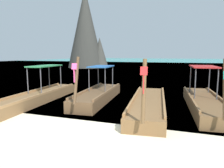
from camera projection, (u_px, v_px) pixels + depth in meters
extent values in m
plane|color=beige|center=(78.00, 133.00, 6.64)|extent=(120.00, 120.00, 0.00)
plane|color=teal|center=(176.00, 62.00, 63.73)|extent=(120.00, 120.00, 0.00)
cube|color=brown|center=(37.00, 98.00, 10.71)|extent=(1.72, 6.89, 0.48)
cube|color=#9F7246|center=(28.00, 92.00, 10.79)|extent=(0.69, 6.25, 0.10)
cube|color=#9F7246|center=(46.00, 93.00, 10.56)|extent=(0.69, 6.25, 0.10)
cylinder|color=#4C4C51|center=(28.00, 81.00, 10.51)|extent=(0.05, 0.05, 1.33)
cylinder|color=#4C4C51|center=(41.00, 81.00, 10.33)|extent=(0.05, 0.05, 1.33)
cylinder|color=#4C4C51|center=(49.00, 77.00, 12.48)|extent=(0.05, 0.05, 1.33)
cylinder|color=#4C4C51|center=(61.00, 77.00, 12.30)|extent=(0.05, 0.05, 1.33)
cube|color=#2D844C|center=(45.00, 66.00, 11.31)|extent=(1.12, 2.32, 0.06)
cube|color=brown|center=(98.00, 96.00, 11.11)|extent=(1.78, 5.47, 0.52)
cube|color=brown|center=(87.00, 90.00, 11.21)|extent=(0.57, 4.93, 0.10)
cube|color=brown|center=(109.00, 91.00, 10.93)|extent=(0.57, 4.93, 0.10)
cylinder|color=brown|center=(76.00, 80.00, 8.28)|extent=(0.18, 0.61, 1.86)
cube|color=#F24C8C|center=(74.00, 66.00, 8.06)|extent=(0.21, 0.14, 0.25)
cube|color=#F24C8C|center=(74.00, 76.00, 8.09)|extent=(0.04, 0.08, 0.49)
cylinder|color=#4C4C51|center=(89.00, 80.00, 10.96)|extent=(0.05, 0.05, 1.24)
cylinder|color=#4C4C51|center=(105.00, 80.00, 10.76)|extent=(0.05, 0.05, 1.24)
cylinder|color=#4C4C51|center=(98.00, 76.00, 12.52)|extent=(0.05, 0.05, 1.24)
cylinder|color=#4C4C51|center=(113.00, 77.00, 12.31)|extent=(0.05, 0.05, 1.24)
cube|color=#235BA3|center=(101.00, 66.00, 11.54)|extent=(1.24, 1.91, 0.06)
cube|color=brown|center=(148.00, 104.00, 9.37)|extent=(2.12, 6.40, 0.47)
cube|color=#996C3F|center=(134.00, 98.00, 9.47)|extent=(0.77, 5.75, 0.10)
cube|color=#996C3F|center=(164.00, 99.00, 9.19)|extent=(0.77, 5.75, 0.10)
cylinder|color=brown|center=(144.00, 91.00, 6.12)|extent=(0.18, 0.55, 1.87)
cube|color=red|center=(144.00, 71.00, 5.90)|extent=(0.21, 0.14, 0.25)
cube|color=red|center=(144.00, 85.00, 5.93)|extent=(0.04, 0.08, 0.52)
cube|color=brown|center=(204.00, 104.00, 9.44)|extent=(1.88, 6.03, 0.49)
cube|color=brown|center=(190.00, 97.00, 9.55)|extent=(0.62, 5.43, 0.10)
cube|color=brown|center=(220.00, 98.00, 9.26)|extent=(0.62, 5.43, 0.10)
cylinder|color=#4C4C51|center=(195.00, 84.00, 9.28)|extent=(0.05, 0.05, 1.35)
cylinder|color=#4C4C51|center=(218.00, 84.00, 9.06)|extent=(0.05, 0.05, 1.35)
cylinder|color=#4C4C51|center=(190.00, 79.00, 10.99)|extent=(0.05, 0.05, 1.35)
cylinder|color=#4C4C51|center=(209.00, 80.00, 10.77)|extent=(0.05, 0.05, 1.35)
cube|color=#AD2323|center=(204.00, 67.00, 9.93)|extent=(1.30, 2.08, 0.06)
cone|color=#383833|center=(85.00, 28.00, 38.26)|extent=(6.54, 6.54, 14.28)
cone|color=#3D3D38|center=(100.00, 53.00, 38.66)|extent=(3.21, 3.21, 5.50)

